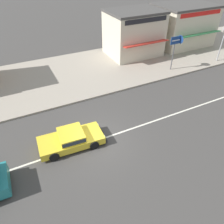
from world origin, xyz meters
TOP-DOWN VIEW (x-y plane):
  - ground_plane at (0.00, 0.00)m, footprint 160.00×160.00m
  - lane_centre_stripe at (0.00, 0.00)m, footprint 50.40×0.14m
  - kerb_strip at (0.00, 9.76)m, footprint 68.00×10.00m
  - sedan_yellow_2 at (-1.52, 0.38)m, footprint 4.26×2.12m
  - street_clock at (17.00, 5.57)m, footprint 0.70×0.22m
  - arrow_signboard at (11.56, 6.09)m, footprint 1.50×0.79m
  - shopfront_corner_warung at (9.60, 11.49)m, footprint 5.88×5.36m
  - shopfront_mid_block at (16.80, 11.65)m, footprint 7.02×5.99m

SIDE VIEW (x-z plane):
  - ground_plane at x=0.00m, z-range 0.00..0.00m
  - lane_centre_stripe at x=0.00m, z-range 0.00..0.01m
  - kerb_strip at x=0.00m, z-range 0.00..0.15m
  - sedan_yellow_2 at x=-1.52m, z-range 0.00..1.07m
  - shopfront_mid_block at x=16.80m, z-range 0.16..4.92m
  - shopfront_corner_warung at x=9.60m, z-range 0.16..4.98m
  - street_clock at x=17.00m, z-range 1.11..4.92m
  - arrow_signboard at x=11.56m, z-range 1.32..4.74m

